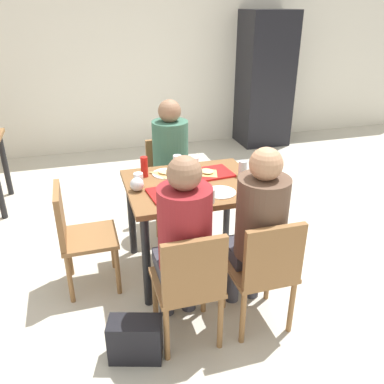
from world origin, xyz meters
TOP-DOWN VIEW (x-y plane):
  - ground_plane at (0.00, 0.00)m, footprint 10.00×10.00m
  - back_wall at (0.00, 3.20)m, footprint 10.00×0.10m
  - main_table at (0.00, 0.00)m, footprint 0.98×0.81m
  - chair_near_left at (-0.25, -0.79)m, footprint 0.40×0.40m
  - chair_near_right at (0.25, -0.79)m, footprint 0.40×0.40m
  - chair_far_side at (0.00, 0.79)m, footprint 0.40×0.40m
  - chair_left_end at (-0.87, 0.00)m, footprint 0.40×0.40m
  - person_in_red at (-0.25, -0.65)m, footprint 0.32×0.42m
  - person_in_brown_jacket at (0.25, -0.65)m, footprint 0.32×0.42m
  - person_far_side at (-0.00, 0.65)m, footprint 0.32×0.42m
  - tray_red_near at (-0.17, -0.14)m, footprint 0.39×0.30m
  - tray_red_far at (0.17, 0.12)m, footprint 0.38×0.29m
  - paper_plate_center at (-0.15, 0.22)m, footprint 0.22×0.22m
  - paper_plate_near_edge at (0.15, -0.22)m, footprint 0.22×0.22m
  - pizza_slice_a at (-0.19, -0.14)m, footprint 0.19×0.22m
  - pizza_slice_b at (0.16, 0.12)m, footprint 0.20×0.21m
  - pizza_slice_c at (-0.14, 0.20)m, footprint 0.27×0.23m
  - plastic_cup_a at (-0.02, 0.34)m, footprint 0.07×0.07m
  - plastic_cup_b at (0.02, -0.34)m, footprint 0.07×0.07m
  - plastic_cup_c at (-0.39, 0.06)m, footprint 0.07×0.07m
  - plastic_cup_d at (0.10, 0.26)m, footprint 0.07×0.07m
  - soda_can at (0.42, 0.02)m, footprint 0.07×0.07m
  - condiment_bottle at (-0.32, 0.22)m, footprint 0.06×0.06m
  - foil_bundle at (-0.42, -0.02)m, footprint 0.10×0.10m
  - handbag at (-0.60, -0.81)m, footprint 0.35×0.25m
  - drink_fridge at (1.96, 2.85)m, footprint 0.70×0.60m

SIDE VIEW (x-z plane):
  - ground_plane at x=0.00m, z-range -0.02..0.00m
  - handbag at x=-0.60m, z-range 0.00..0.28m
  - chair_near_left at x=-0.25m, z-range 0.07..0.90m
  - chair_near_right at x=0.25m, z-range 0.07..0.90m
  - chair_far_side at x=0.00m, z-range 0.07..0.90m
  - chair_left_end at x=-0.87m, z-range 0.07..0.90m
  - main_table at x=0.00m, z-range 0.27..1.03m
  - person_in_red at x=-0.25m, z-range 0.11..1.35m
  - person_in_brown_jacket at x=0.25m, z-range 0.11..1.35m
  - person_far_side at x=0.00m, z-range 0.11..1.35m
  - paper_plate_center at x=-0.15m, z-range 0.76..0.77m
  - paper_plate_near_edge at x=0.15m, z-range 0.76..0.77m
  - tray_red_near at x=-0.17m, z-range 0.76..0.78m
  - tray_red_far at x=0.17m, z-range 0.76..0.78m
  - pizza_slice_c at x=-0.14m, z-range 0.77..0.79m
  - pizza_slice_a at x=-0.19m, z-range 0.77..0.80m
  - pizza_slice_b at x=0.16m, z-range 0.77..0.80m
  - plastic_cup_a at x=-0.02m, z-range 0.76..0.86m
  - plastic_cup_b at x=0.02m, z-range 0.76..0.86m
  - plastic_cup_c at x=-0.39m, z-range 0.76..0.86m
  - plastic_cup_d at x=0.10m, z-range 0.76..0.86m
  - foil_bundle at x=-0.42m, z-range 0.76..0.86m
  - soda_can at x=0.42m, z-range 0.76..0.88m
  - condiment_bottle at x=-0.32m, z-range 0.76..0.92m
  - drink_fridge at x=1.96m, z-range 0.00..1.90m
  - back_wall at x=0.00m, z-range 0.00..2.80m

